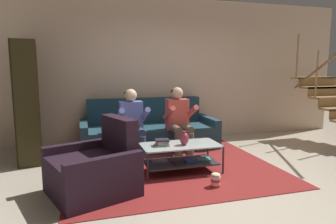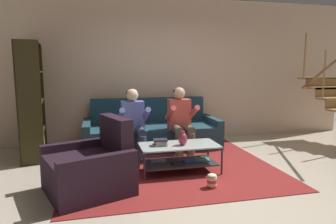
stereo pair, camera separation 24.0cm
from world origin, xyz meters
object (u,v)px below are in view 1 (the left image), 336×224
Objects in this scene: book_stack at (162,143)px; bookshelf at (26,118)px; person_seated_left at (132,121)px; person_seated_right at (179,118)px; vase at (184,138)px; coffee_table at (181,154)px; armchair at (95,170)px; couch at (149,132)px; popcorn_tub at (216,180)px.

book_stack is 0.11× the size of bookshelf.
person_seated_right reaches higher than person_seated_left.
book_stack is at bearing 172.61° from vase.
coffee_table is at bearing -106.85° from person_seated_right.
armchair reaches higher than coffee_table.
book_stack is (-0.14, -1.46, 0.16)m from couch.
book_stack is at bearing 179.53° from coffee_table.
person_seated_right is (0.82, 0.00, 0.01)m from person_seated_left.
bookshelf is at bearing 167.82° from person_seated_left.
person_seated_left reaches higher than book_stack.
person_seated_right is at bearing 40.98° from armchair.
coffee_table is at bearing 133.84° from vase.
person_seated_right reaches higher than vase.
person_seated_right reaches higher than couch.
person_seated_right is 5.56× the size of book_stack.
popcorn_tub is at bearing -62.90° from person_seated_left.
book_stack is (-0.32, 0.04, -0.05)m from vase.
couch is 1.47m from coffee_table.
couch is 2.15× the size of armchair.
coffee_table is at bearing 109.73° from popcorn_tub.
couch is 2.22× the size of coffee_table.
coffee_table is 1.30m from armchair.
vase is 1.34m from armchair.
coffee_table is at bearing -29.23° from bookshelf.
vase reaches higher than book_stack.
popcorn_tub is (0.52, -0.67, -0.36)m from book_stack.
person_seated_left is at bearing 62.46° from armchair.
person_seated_right is 0.96m from vase.
vase reaches higher than coffee_table.
person_seated_left is 6.15× the size of popcorn_tub.
armchair is at bearing -163.32° from vase.
vase is at bearing 16.68° from armchair.
bookshelf is (-2.22, 1.24, 0.43)m from coffee_table.
vase is at bearing -83.14° from couch.
armchair is at bearing -117.54° from person_seated_left.
book_stack is at bearing 23.91° from armchair.
popcorn_tub is at bearing -79.81° from couch.
coffee_table is 5.99× the size of popcorn_tub.
couch reaches higher than vase.
person_seated_left is at bearing 122.10° from coffee_table.
vase is 1.07× the size of popcorn_tub.
vase is 0.78m from popcorn_tub.
person_seated_right is 1.64m from popcorn_tub.
person_seated_left is 5.49× the size of book_stack.
person_seated_left is 1.51m from armchair.
popcorn_tub is at bearing -72.18° from vase.
coffee_table is 0.34m from book_stack.
armchair is (0.99, -1.66, -0.41)m from bookshelf.
bookshelf reaches higher than person_seated_left.
vase is 0.17× the size of armchair.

